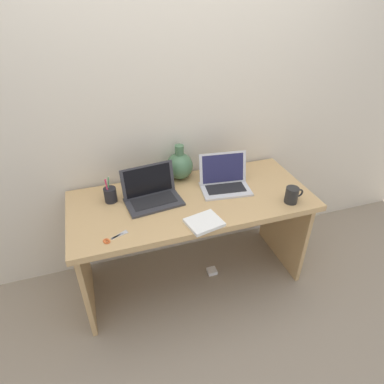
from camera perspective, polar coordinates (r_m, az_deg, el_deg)
The scene contains 11 objects.
ground_plane at distance 2.61m, azimuth 0.00°, elevation -14.39°, with size 6.00×6.00×0.00m, color gray.
back_wall at distance 2.25m, azimuth -3.10°, elevation 14.26°, with size 4.40×0.04×2.40m, color beige.
desk at distance 2.22m, azimuth 0.00°, elevation -4.32°, with size 1.57×0.68×0.73m.
laptop_left at distance 2.11m, azimuth -7.10°, elevation 0.01°, with size 0.37×0.27×0.22m.
laptop_right at distance 2.23m, azimuth 5.62°, elevation 2.25°, with size 0.35×0.26×0.23m.
green_vase at distance 2.31m, azimuth -2.17°, elevation 4.66°, with size 0.19×0.19×0.25m.
notebook_stack at distance 1.92m, azimuth 2.13°, elevation -5.31°, with size 0.20×0.16×0.02m, color white.
coffee_mug at distance 2.16m, azimuth 17.00°, elevation -0.50°, with size 0.12×0.08×0.11m.
pen_cup at distance 2.14m, azimuth -14.03°, elevation -0.43°, with size 0.08×0.08×0.17m.
scissors at distance 1.87m, azimuth -13.86°, elevation -7.93°, with size 0.14×0.09×0.01m.
power_brick at distance 2.63m, azimuth 3.49°, elevation -13.57°, with size 0.07×0.07×0.03m, color white.
Camera 1 is at (-0.54, -1.68, 1.93)m, focal length 30.66 mm.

